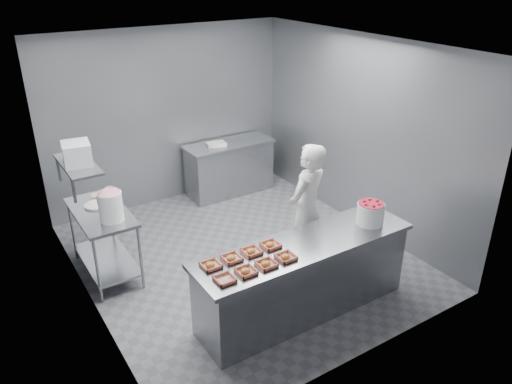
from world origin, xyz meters
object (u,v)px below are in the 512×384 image
tray_2 (266,264)px  tray_4 (211,265)px  tray_5 (232,258)px  strawberry_tub (370,213)px  tray_1 (246,271)px  tray_6 (251,251)px  tray_0 (225,279)px  tray_7 (270,245)px  back_counter (229,168)px  glaze_bucket (111,206)px  service_counter (304,277)px  worker (307,210)px  appliance (77,154)px  prep_table (103,233)px  tray_3 (286,257)px

tray_2 → tray_4: (-0.48, 0.28, 0.00)m
tray_5 → strawberry_tub: 1.76m
tray_1 → tray_6: (0.24, 0.28, 0.00)m
tray_0 → strawberry_tub: strawberry_tub is taller
tray_6 → tray_7: 0.24m
back_counter → tray_0: bearing=-120.3°
tray_7 → glaze_bucket: size_ratio=0.43×
service_counter → glaze_bucket: (-1.60, 1.64, 0.64)m
back_counter → worker: (-0.35, -2.57, 0.41)m
back_counter → tray_7: (-1.26, -3.11, 0.47)m
back_counter → appliance: bearing=-153.9°
tray_5 → tray_7: (0.48, 0.00, 0.00)m
strawberry_tub → service_counter: bearing=177.0°
worker → tray_6: bearing=4.0°
strawberry_tub → glaze_bucket: (-2.50, 1.69, 0.05)m
service_counter → tray_0: tray_0 is taller
service_counter → tray_7: size_ratio=13.88×
back_counter → glaze_bucket: bearing=-147.2°
tray_1 → worker: worker is taller
tray_0 → tray_2: 0.48m
back_counter → glaze_bucket: (-2.50, -1.61, 0.64)m
tray_4 → service_counter: bearing=-7.4°
tray_5 → worker: 1.49m
service_counter → prep_table: same height
tray_2 → tray_5: 0.37m
tray_0 → tray_2: bearing=-0.0°
back_counter → tray_5: tray_5 is taller
tray_2 → strawberry_tub: (1.50, 0.09, 0.12)m
prep_table → glaze_bucket: 0.59m
tray_7 → tray_3: bearing=-90.0°
service_counter → tray_7: tray_7 is taller
service_counter → tray_4: 1.19m
service_counter → worker: worker is taller
tray_0 → strawberry_tub: size_ratio=0.60×
service_counter → tray_7: bearing=158.7°
tray_1 → tray_4: (-0.24, 0.28, 0.00)m
prep_table → tray_2: bearing=-63.4°
prep_table → tray_0: bearing=-74.7°
glaze_bucket → tray_7: bearing=-50.5°
tray_7 → tray_2: bearing=-130.4°
tray_3 → tray_7: bearing=90.0°
back_counter → tray_6: bearing=-115.8°
service_counter → tray_3: bearing=-158.7°
glaze_bucket → prep_table: bearing=99.8°
tray_2 → strawberry_tub: strawberry_tub is taller
tray_4 → tray_7: (0.72, 0.00, 0.00)m
glaze_bucket → back_counter: bearing=32.8°
prep_table → glaze_bucket: size_ratio=2.76×
prep_table → tray_3: size_ratio=6.40×
tray_3 → tray_6: same height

